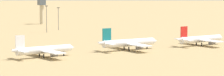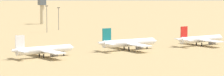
{
  "view_description": "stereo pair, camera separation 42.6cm",
  "coord_description": "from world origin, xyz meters",
  "px_view_note": "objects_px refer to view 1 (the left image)",
  "views": [
    {
      "loc": [
        -151.3,
        -233.26,
        34.3
      ],
      "look_at": [
        -7.27,
        6.94,
        6.0
      ],
      "focal_mm": 90.78,
      "sensor_mm": 36.0,
      "label": 1
    },
    {
      "loc": [
        -150.93,
        -233.48,
        34.3
      ],
      "look_at": [
        -7.27,
        6.94,
        6.0
      ],
      "focal_mm": 90.78,
      "sensor_mm": 36.0,
      "label": 2
    }
  ],
  "objects_px": {
    "parked_jet_teal_2": "(128,43)",
    "light_pole_mid": "(58,17)",
    "parked_jet_white_1": "(43,50)",
    "control_tower": "(42,9)",
    "light_pole_east": "(47,17)",
    "parked_jet_red_3": "(200,39)"
  },
  "relations": [
    {
      "from": "control_tower",
      "to": "light_pole_mid",
      "type": "distance_m",
      "value": 57.86
    },
    {
      "from": "parked_jet_teal_2",
      "to": "light_pole_mid",
      "type": "relative_size",
      "value": 2.19
    },
    {
      "from": "light_pole_mid",
      "to": "control_tower",
      "type": "bearing_deg",
      "value": 77.64
    },
    {
      "from": "parked_jet_white_1",
      "to": "light_pole_east",
      "type": "xyz_separation_m",
      "value": [
        52.67,
        112.61,
        6.75
      ]
    },
    {
      "from": "light_pole_east",
      "to": "control_tower",
      "type": "bearing_deg",
      "value": 68.53
    },
    {
      "from": "parked_jet_white_1",
      "to": "parked_jet_red_3",
      "type": "relative_size",
      "value": 0.99
    },
    {
      "from": "parked_jet_red_3",
      "to": "control_tower",
      "type": "distance_m",
      "value": 183.51
    },
    {
      "from": "parked_jet_teal_2",
      "to": "light_pole_mid",
      "type": "bearing_deg",
      "value": 80.01
    },
    {
      "from": "parked_jet_teal_2",
      "to": "control_tower",
      "type": "distance_m",
      "value": 183.5
    },
    {
      "from": "parked_jet_white_1",
      "to": "parked_jet_teal_2",
      "type": "bearing_deg",
      "value": -0.98
    },
    {
      "from": "control_tower",
      "to": "light_pole_east",
      "type": "relative_size",
      "value": 1.08
    },
    {
      "from": "parked_jet_white_1",
      "to": "control_tower",
      "type": "bearing_deg",
      "value": 61.96
    },
    {
      "from": "parked_jet_white_1",
      "to": "light_pole_east",
      "type": "height_order",
      "value": "light_pole_east"
    },
    {
      "from": "parked_jet_white_1",
      "to": "light_pole_mid",
      "type": "xyz_separation_m",
      "value": [
        67.97,
        126.56,
        5.64
      ]
    },
    {
      "from": "light_pole_mid",
      "to": "parked_jet_red_3",
      "type": "bearing_deg",
      "value": -79.81
    },
    {
      "from": "parked_jet_red_3",
      "to": "light_pole_east",
      "type": "height_order",
      "value": "light_pole_east"
    },
    {
      "from": "parked_jet_teal_2",
      "to": "light_pole_mid",
      "type": "xyz_separation_m",
      "value": [
        21.01,
        123.8,
        5.36
      ]
    },
    {
      "from": "parked_jet_white_1",
      "to": "light_pole_mid",
      "type": "bearing_deg",
      "value": 57.42
    },
    {
      "from": "parked_jet_red_3",
      "to": "control_tower",
      "type": "xyz_separation_m",
      "value": [
        -10.36,
        183.03,
        8.19
      ]
    },
    {
      "from": "parked_jet_white_1",
      "to": "light_pole_mid",
      "type": "relative_size",
      "value": 2.04
    },
    {
      "from": "control_tower",
      "to": "parked_jet_teal_2",
      "type": "bearing_deg",
      "value": -100.49
    },
    {
      "from": "parked_jet_white_1",
      "to": "parked_jet_red_3",
      "type": "distance_m",
      "value": 90.72
    }
  ]
}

